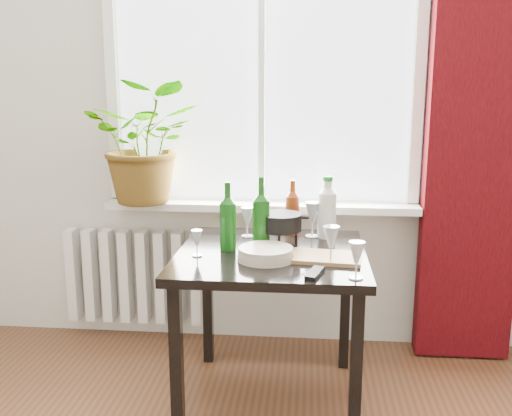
# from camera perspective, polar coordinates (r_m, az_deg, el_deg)

# --- Properties ---
(window) EXTENTS (1.72, 0.08, 1.62)m
(window) POSITION_cam_1_polar(r_m,az_deg,el_deg) (3.17, 0.63, 14.33)
(window) COLOR white
(window) RESTS_ON ground
(windowsill) EXTENTS (1.72, 0.20, 0.04)m
(windowsill) POSITION_cam_1_polar(r_m,az_deg,el_deg) (3.17, 0.50, 0.22)
(windowsill) COLOR white
(windowsill) RESTS_ON ground
(curtain) EXTENTS (0.50, 0.12, 2.56)m
(curtain) POSITION_cam_1_polar(r_m,az_deg,el_deg) (3.18, 21.22, 8.04)
(curtain) COLOR #330408
(curtain) RESTS_ON ground
(radiator) EXTENTS (0.80, 0.10, 0.55)m
(radiator) POSITION_cam_1_polar(r_m,az_deg,el_deg) (3.46, -12.05, -6.68)
(radiator) COLOR white
(radiator) RESTS_ON ground
(table) EXTENTS (0.85, 0.85, 0.74)m
(table) POSITION_cam_1_polar(r_m,az_deg,el_deg) (2.63, 1.54, -6.28)
(table) COLOR black
(table) RESTS_ON ground
(potted_plant) EXTENTS (0.61, 0.54, 0.66)m
(potted_plant) POSITION_cam_1_polar(r_m,az_deg,el_deg) (3.17, -10.88, 6.45)
(potted_plant) COLOR #346F1D
(potted_plant) RESTS_ON windowsill
(wine_bottle_left) EXTENTS (0.08, 0.08, 0.32)m
(wine_bottle_left) POSITION_cam_1_polar(r_m,az_deg,el_deg) (2.59, -2.83, -0.76)
(wine_bottle_left) COLOR #0E430D
(wine_bottle_left) RESTS_ON table
(wine_bottle_right) EXTENTS (0.09, 0.09, 0.34)m
(wine_bottle_right) POSITION_cam_1_polar(r_m,az_deg,el_deg) (2.61, 0.53, -0.46)
(wine_bottle_right) COLOR #0E420C
(wine_bottle_right) RESTS_ON table
(bottle_amber) EXTENTS (0.07, 0.07, 0.29)m
(bottle_amber) POSITION_cam_1_polar(r_m,az_deg,el_deg) (2.86, 3.66, 0.12)
(bottle_amber) COLOR maroon
(bottle_amber) RESTS_ON table
(cleaning_bottle) EXTENTS (0.11, 0.11, 0.32)m
(cleaning_bottle) POSITION_cam_1_polar(r_m,az_deg,el_deg) (2.82, 7.12, 0.17)
(cleaning_bottle) COLOR silver
(cleaning_bottle) RESTS_ON table
(wineglass_front_right) EXTENTS (0.07, 0.07, 0.17)m
(wineglass_front_right) POSITION_cam_1_polar(r_m,az_deg,el_deg) (2.42, 7.51, -3.65)
(wineglass_front_right) COLOR silver
(wineglass_front_right) RESTS_ON table
(wineglass_far_right) EXTENTS (0.08, 0.08, 0.15)m
(wineglass_far_right) POSITION_cam_1_polar(r_m,az_deg,el_deg) (2.25, 10.01, -5.12)
(wineglass_far_right) COLOR silver
(wineglass_far_right) RESTS_ON table
(wineglass_back_center) EXTENTS (0.08, 0.08, 0.18)m
(wineglass_back_center) POSITION_cam_1_polar(r_m,az_deg,el_deg) (2.84, 5.66, -1.11)
(wineglass_back_center) COLOR #AFB6BC
(wineglass_back_center) RESTS_ON table
(wineglass_back_left) EXTENTS (0.07, 0.07, 0.15)m
(wineglass_back_left) POSITION_cam_1_polar(r_m,az_deg,el_deg) (2.83, -0.88, -1.39)
(wineglass_back_left) COLOR silver
(wineglass_back_left) RESTS_ON table
(wineglass_front_left) EXTENTS (0.06, 0.06, 0.12)m
(wineglass_front_left) POSITION_cam_1_polar(r_m,az_deg,el_deg) (2.52, -5.93, -3.50)
(wineglass_front_left) COLOR silver
(wineglass_front_left) RESTS_ON table
(plate_stack) EXTENTS (0.32, 0.32, 0.05)m
(plate_stack) POSITION_cam_1_polar(r_m,az_deg,el_deg) (2.47, 0.98, -4.59)
(plate_stack) COLOR beige
(plate_stack) RESTS_ON table
(fondue_pot) EXTENTS (0.24, 0.21, 0.16)m
(fondue_pot) POSITION_cam_1_polar(r_m,az_deg,el_deg) (2.67, 2.44, -2.18)
(fondue_pot) COLOR black
(fondue_pot) RESTS_ON table
(tv_remote) EXTENTS (0.08, 0.16, 0.02)m
(tv_remote) POSITION_cam_1_polar(r_m,az_deg,el_deg) (2.29, 5.88, -6.50)
(tv_remote) COLOR black
(tv_remote) RESTS_ON table
(cutting_board) EXTENTS (0.33, 0.23, 0.02)m
(cutting_board) POSITION_cam_1_polar(r_m,az_deg,el_deg) (2.50, 6.89, -4.92)
(cutting_board) COLOR #9C7046
(cutting_board) RESTS_ON table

